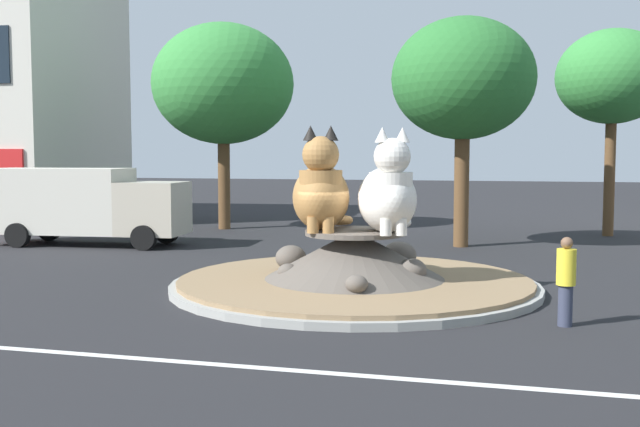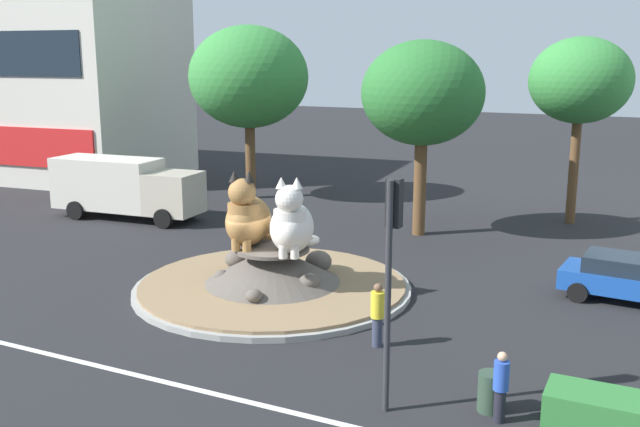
# 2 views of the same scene
# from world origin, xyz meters

# --- Properties ---
(ground_plane) EXTENTS (160.00, 160.00, 0.00)m
(ground_plane) POSITION_xyz_m (0.00, 0.00, 0.00)
(ground_plane) COLOR black
(lane_centreline) EXTENTS (112.00, 0.20, 0.01)m
(lane_centreline) POSITION_xyz_m (0.00, -7.22, 0.00)
(lane_centreline) COLOR silver
(lane_centreline) RESTS_ON ground
(roundabout_island) EXTENTS (9.29, 9.29, 1.50)m
(roundabout_island) POSITION_xyz_m (-0.00, 0.02, 0.54)
(roundabout_island) COLOR gray
(roundabout_island) RESTS_ON ground
(cat_statue_tabby) EXTENTS (1.94, 2.76, 2.62)m
(cat_statue_tabby) POSITION_xyz_m (-0.82, -0.18, 2.45)
(cat_statue_tabby) COLOR #9E703D
(cat_statue_tabby) RESTS_ON roundabout_island
(cat_statue_white) EXTENTS (2.10, 2.82, 2.55)m
(cat_statue_white) POSITION_xyz_m (0.91, -0.30, 2.43)
(cat_statue_white) COLOR silver
(cat_statue_white) RESTS_ON roundabout_island
(broadleaf_tree_behind_island) EXTENTS (6.40, 6.40, 9.31)m
(broadleaf_tree_behind_island) POSITION_xyz_m (-8.97, 13.41, 6.57)
(broadleaf_tree_behind_island) COLOR brown
(broadleaf_tree_behind_island) RESTS_ON ground
(second_tree_near_tower) EXTENTS (5.22, 5.22, 8.38)m
(second_tree_near_tower) POSITION_xyz_m (1.99, 9.51, 6.12)
(second_tree_near_tower) COLOR brown
(second_tree_near_tower) RESTS_ON ground
(third_tree_left) EXTENTS (4.59, 4.59, 8.57)m
(third_tree_left) POSITION_xyz_m (7.70, 14.79, 6.57)
(third_tree_left) COLOR brown
(third_tree_left) RESTS_ON ground
(pedestrian_yellow_shirt) EXTENTS (0.38, 0.38, 1.78)m
(pedestrian_yellow_shirt) POSITION_xyz_m (4.91, -2.93, 0.94)
(pedestrian_yellow_shirt) COLOR #33384C
(pedestrian_yellow_shirt) RESTS_ON ground
(delivery_box_truck) EXTENTS (7.60, 2.96, 2.89)m
(delivery_box_truck) POSITION_xyz_m (-11.77, 6.39, 1.58)
(delivery_box_truck) COLOR #B7AD99
(delivery_box_truck) RESTS_ON ground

